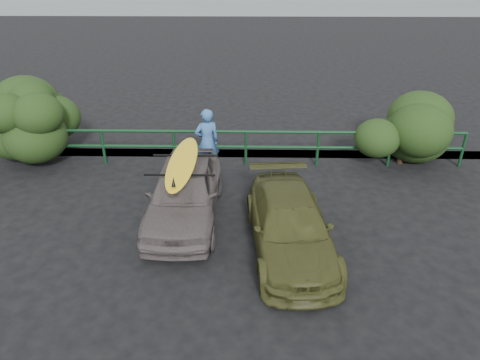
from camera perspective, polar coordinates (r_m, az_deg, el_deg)
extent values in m
plane|color=black|center=(8.00, -6.89, -13.46)|extent=(80.00, 80.00, 0.00)
imported|color=#605655|center=(9.50, -7.41, -1.58)|extent=(1.51, 3.75, 1.28)
imported|color=#45471F|center=(8.52, 6.67, -5.99)|extent=(1.83, 3.85, 1.08)
imported|color=#3B6DB3|center=(11.38, -4.41, 5.11)|extent=(0.76, 0.63, 1.80)
ellipsoid|color=yellow|center=(9.17, -7.68, 2.40)|extent=(0.58, 2.80, 0.08)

